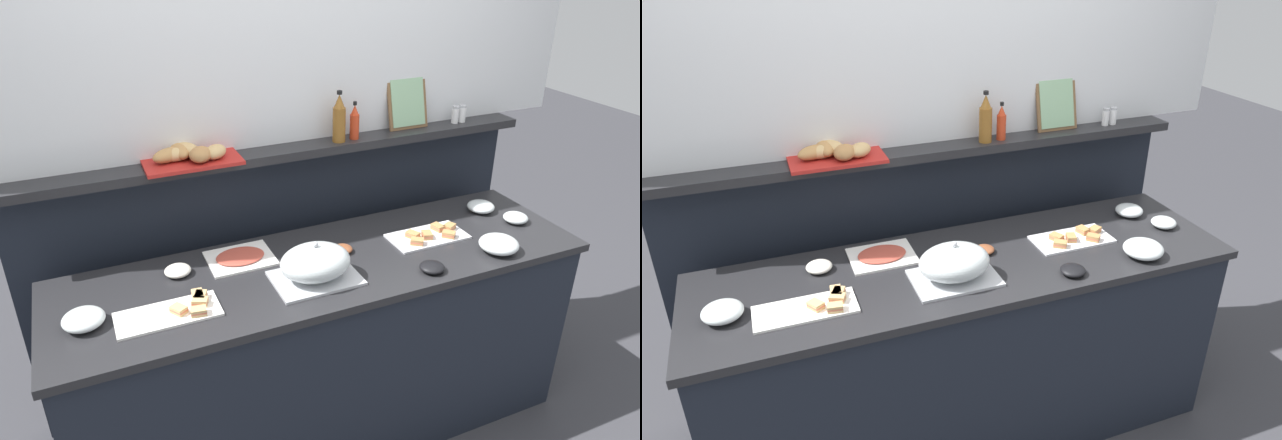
{
  "view_description": "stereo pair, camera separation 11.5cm",
  "coord_description": "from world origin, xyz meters",
  "views": [
    {
      "loc": [
        -0.87,
        -1.87,
        2.17
      ],
      "look_at": [
        0.01,
        0.1,
        1.09
      ],
      "focal_mm": 32.29,
      "sensor_mm": 36.0,
      "label": 1
    },
    {
      "loc": [
        -0.76,
        -1.92,
        2.17
      ],
      "look_at": [
        0.01,
        0.1,
        1.09
      ],
      "focal_mm": 32.29,
      "sensor_mm": 36.0,
      "label": 2
    }
  ],
  "objects": [
    {
      "name": "glass_bowl_medium",
      "position": [
        -0.96,
        -0.05,
        0.96
      ],
      "size": [
        0.15,
        0.15,
        0.06
      ],
      "color": "silver",
      "rests_on": "buffet_counter"
    },
    {
      "name": "serving_cloche",
      "position": [
        -0.1,
        -0.1,
        1.01
      ],
      "size": [
        0.34,
        0.24,
        0.17
      ],
      "color": "#B7BABF",
      "rests_on": "buffet_counter"
    },
    {
      "name": "cold_cuts_platter",
      "position": [
        -0.33,
        0.17,
        0.95
      ],
      "size": [
        0.27,
        0.22,
        0.02
      ],
      "color": "white",
      "rests_on": "buffet_counter"
    },
    {
      "name": "condiment_bowl_red",
      "position": [
        0.36,
        -0.23,
        0.95
      ],
      "size": [
        0.1,
        0.1,
        0.04
      ],
      "primitive_type": "ellipsoid",
      "color": "black",
      "rests_on": "buffet_counter"
    },
    {
      "name": "condiment_bowl_teal",
      "position": [
        -0.59,
        0.16,
        0.96
      ],
      "size": [
        0.11,
        0.11,
        0.04
      ],
      "primitive_type": "ellipsoid",
      "color": "silver",
      "rests_on": "buffet_counter"
    },
    {
      "name": "glass_bowl_extra",
      "position": [
        0.97,
        -0.02,
        0.96
      ],
      "size": [
        0.12,
        0.12,
        0.05
      ],
      "color": "silver",
      "rests_on": "buffet_counter"
    },
    {
      "name": "sandwich_platter_side",
      "position": [
        -0.65,
        -0.1,
        0.95
      ],
      "size": [
        0.37,
        0.17,
        0.04
      ],
      "color": "white",
      "rests_on": "buffet_counter"
    },
    {
      "name": "pepper_shaker",
      "position": [
        0.95,
        0.43,
        1.35
      ],
      "size": [
        0.03,
        0.03,
        0.09
      ],
      "color": "white",
      "rests_on": "back_ledge_unit"
    },
    {
      "name": "buffet_counter",
      "position": [
        0.0,
        0.0,
        0.47
      ],
      "size": [
        2.26,
        0.66,
        0.94
      ],
      "color": "black",
      "rests_on": "ground_plane"
    },
    {
      "name": "glass_bowl_large",
      "position": [
        0.71,
        -0.21,
        0.97
      ],
      "size": [
        0.17,
        0.17,
        0.07
      ],
      "color": "silver",
      "rests_on": "buffet_counter"
    },
    {
      "name": "sandwich_platter_front",
      "position": [
        0.51,
        0.01,
        0.95
      ],
      "size": [
        0.35,
        0.18,
        0.04
      ],
      "color": "silver",
      "rests_on": "buffet_counter"
    },
    {
      "name": "condiment_bowl_dark",
      "position": [
        0.1,
        0.05,
        0.95
      ],
      "size": [
        0.08,
        0.08,
        0.03
      ],
      "primitive_type": "ellipsoid",
      "color": "brown",
      "rests_on": "buffet_counter"
    },
    {
      "name": "back_ledge_unit",
      "position": [
        0.0,
        0.51,
        0.68
      ],
      "size": [
        2.46,
        0.22,
        1.3
      ],
      "color": "black",
      "rests_on": "ground_plane"
    },
    {
      "name": "salt_shaker",
      "position": [
        0.9,
        0.43,
        1.35
      ],
      "size": [
        0.03,
        0.03,
        0.09
      ],
      "color": "white",
      "rests_on": "back_ledge_unit"
    },
    {
      "name": "bread_basket",
      "position": [
        -0.45,
        0.42,
        1.34
      ],
      "size": [
        0.4,
        0.26,
        0.08
      ],
      "color": "#B2231E",
      "rests_on": "back_ledge_unit"
    },
    {
      "name": "glass_bowl_small",
      "position": [
        0.89,
        0.14,
        0.96
      ],
      "size": [
        0.13,
        0.13,
        0.05
      ],
      "color": "silver",
      "rests_on": "buffet_counter"
    },
    {
      "name": "vinegar_bottle_amber",
      "position": [
        0.24,
        0.41,
        1.41
      ],
      "size": [
        0.06,
        0.06,
        0.24
      ],
      "color": "#8E5B23",
      "rests_on": "back_ledge_unit"
    },
    {
      "name": "ground_plane",
      "position": [
        0.0,
        0.6,
        0.0
      ],
      "size": [
        12.0,
        12.0,
        0.0
      ],
      "primitive_type": "plane",
      "color": "#38383D"
    },
    {
      "name": "framed_picture",
      "position": [
        0.64,
        0.47,
        1.43
      ],
      "size": [
        0.21,
        0.08,
        0.25
      ],
      "color": "brown",
      "rests_on": "back_ledge_unit"
    },
    {
      "name": "hot_sauce_bottle",
      "position": [
        0.33,
        0.42,
        1.38
      ],
      "size": [
        0.04,
        0.04,
        0.18
      ],
      "color": "red",
      "rests_on": "back_ledge_unit"
    }
  ]
}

